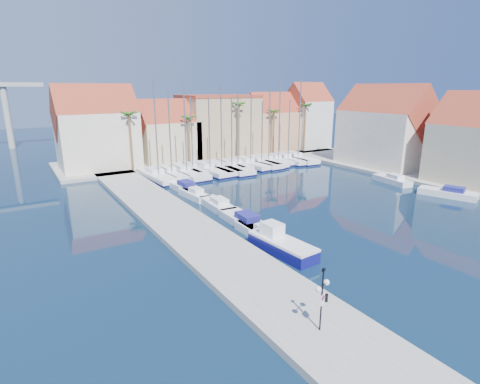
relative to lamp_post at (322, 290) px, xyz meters
name	(u,v)px	position (x,y,z in m)	size (l,w,h in m)	color
ground	(367,265)	(9.25, 4.55, -2.95)	(260.00, 260.00, 0.00)	black
quay_west	(189,230)	(0.25, 18.05, -2.70)	(6.00, 77.00, 0.50)	gray
shore_north	(205,157)	(19.25, 52.55, -2.70)	(54.00, 16.00, 0.50)	gray
shore_east	(430,176)	(41.25, 19.55, -2.70)	(12.00, 60.00, 0.50)	gray
lamp_post	(322,290)	(0.00, 0.00, 0.00)	(1.21, 0.65, 3.73)	black
bollard	(326,298)	(2.31, 1.88, -2.19)	(0.21, 0.21, 0.52)	black
fishing_boat	(281,244)	(5.03, 10.04, -2.19)	(2.72, 6.66, 2.27)	#10105F
motorboat_west_0	(264,233)	(5.56, 13.14, -2.44)	(2.34, 6.99, 1.40)	white
motorboat_west_1	(244,220)	(5.85, 17.04, -2.44)	(2.51, 7.05, 1.40)	white
motorboat_west_2	(218,205)	(6.07, 23.07, -2.44)	(2.24, 6.22, 1.40)	white
motorboat_west_3	(194,194)	(5.64, 28.38, -2.44)	(2.17, 5.45, 1.40)	white
motorboat_west_4	(184,187)	(6.07, 32.43, -2.44)	(2.51, 7.12, 1.40)	white
motorboat_east_0	(448,193)	(33.29, 12.08, -2.44)	(4.17, 6.98, 1.40)	white
motorboat_east_1	(392,180)	(33.24, 20.31, -2.44)	(2.75, 6.19, 1.40)	white
sailboat_0	(157,176)	(5.02, 40.18, -2.35)	(3.30, 10.62, 14.51)	white
sailboat_1	(170,173)	(7.27, 40.52, -2.33)	(2.79, 8.98, 13.06)	white
sailboat_2	(185,172)	(9.69, 40.56, -2.36)	(3.62, 11.92, 14.55)	white
sailboat_3	(192,169)	(11.28, 41.59, -2.34)	(2.77, 8.29, 11.96)	white
sailboat_4	(208,169)	(13.71, 40.51, -2.39)	(3.65, 11.59, 11.90)	white
sailboat_5	(220,168)	(15.82, 40.28, -2.35)	(3.05, 10.80, 14.12)	white
sailboat_6	(230,167)	(17.54, 40.01, -2.39)	(3.44, 11.80, 11.85)	white
sailboat_7	(237,165)	(19.50, 41.10, -2.34)	(2.80, 8.64, 12.48)	white
sailboat_8	(249,164)	(21.80, 40.87, -2.37)	(3.57, 10.54, 12.35)	white
sailboat_9	(259,163)	(23.98, 40.71, -2.39)	(3.23, 10.69, 11.13)	white
sailboat_10	(267,161)	(25.77, 40.96, -2.35)	(3.12, 10.24, 13.71)	white
sailboat_11	(277,160)	(27.98, 40.94, -2.29)	(2.26, 8.17, 14.24)	white
sailboat_12	(286,159)	(30.07, 40.89, -2.38)	(2.71, 10.19, 11.25)	white
sailboat_13	(296,158)	(32.28, 40.66, -2.35)	(3.77, 11.15, 15.00)	white
building_0	(97,131)	(-0.75, 51.55, 3.58)	(12.30, 9.00, 13.50)	beige
building_1	(167,134)	(11.25, 51.55, 2.35)	(10.30, 8.00, 11.00)	beige
building_2	(218,125)	(22.25, 52.55, 3.31)	(14.20, 10.20, 11.50)	#A18563
building_3	(271,124)	(34.25, 51.55, 2.91)	(10.30, 8.00, 12.00)	tan
building_4	(307,118)	(43.25, 50.55, 4.02)	(8.30, 8.00, 14.00)	silver
building_6	(385,129)	(41.25, 28.55, 3.57)	(9.00, 14.30, 13.50)	beige
palm_0	(129,116)	(3.25, 46.55, 6.13)	(2.60, 2.60, 10.15)	brown
palm_1	(188,119)	(13.25, 46.55, 5.19)	(2.60, 2.60, 9.15)	brown
palm_2	(239,107)	(23.25, 46.55, 7.07)	(2.60, 2.60, 11.15)	brown
palm_3	(274,113)	(31.25, 46.55, 5.66)	(2.60, 2.60, 9.65)	brown
palm_4	(306,107)	(39.25, 46.55, 6.60)	(2.60, 2.60, 10.65)	brown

